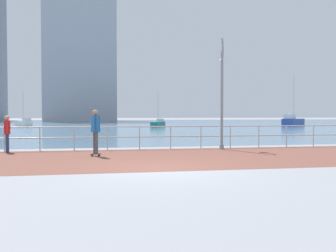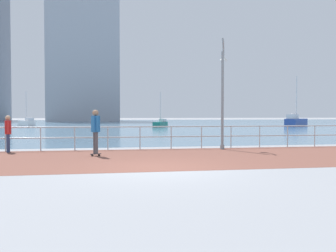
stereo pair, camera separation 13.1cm
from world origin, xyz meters
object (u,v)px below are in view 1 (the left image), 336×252
(lamppost, at_px, (222,88))
(sailboat_blue, at_px, (293,122))
(sailboat_ivory, at_px, (24,123))
(sailboat_yellow, at_px, (158,124))
(bystander, at_px, (7,131))
(skateboarder, at_px, (96,128))

(lamppost, relative_size, sailboat_blue, 0.75)
(sailboat_blue, bearing_deg, sailboat_ivory, 168.21)
(lamppost, distance_m, sailboat_blue, 33.43)
(sailboat_blue, height_order, sailboat_yellow, sailboat_blue)
(bystander, bearing_deg, skateboarder, -28.86)
(skateboarder, distance_m, sailboat_blue, 38.17)
(lamppost, bearing_deg, sailboat_ivory, 114.28)
(bystander, distance_m, sailboat_ivory, 35.27)
(lamppost, height_order, bystander, lamppost)
(lamppost, relative_size, sailboat_ivory, 1.06)
(lamppost, distance_m, skateboarder, 6.04)
(skateboarder, relative_size, sailboat_ivory, 0.37)
(sailboat_yellow, bearing_deg, sailboat_ivory, 158.12)
(sailboat_blue, bearing_deg, lamppost, -124.40)
(lamppost, distance_m, sailboat_yellow, 28.04)
(skateboarder, distance_m, sailboat_ivory, 37.99)
(lamppost, xyz_separation_m, sailboat_ivory, (-15.67, 34.73, -2.27))
(bystander, xyz_separation_m, sailboat_ivory, (-6.62, 34.64, -0.43))
(sailboat_blue, bearing_deg, bystander, -135.48)
(bystander, xyz_separation_m, sailboat_yellow, (10.36, 27.82, -0.46))
(lamppost, xyz_separation_m, bystander, (-9.05, 0.09, -1.83))
(bystander, distance_m, sailboat_blue, 39.14)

